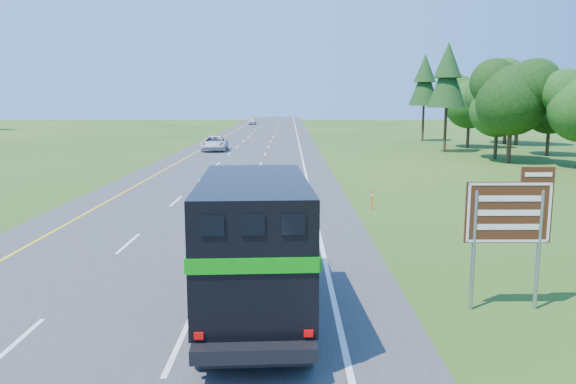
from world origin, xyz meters
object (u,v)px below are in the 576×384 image
horse_truck (254,241)px  white_suv (215,143)px  far_car (252,121)px  exit_sign (510,218)px

horse_truck → white_suv: bearing=95.4°
white_suv → far_car: 66.33m
far_car → exit_sign: exit_sign is taller
far_car → exit_sign: bearing=-82.2°
exit_sign → far_car: bearing=96.4°
horse_truck → far_car: bearing=90.5°
exit_sign → horse_truck: bearing=-177.4°
far_car → white_suv: bearing=-89.0°
white_suv → exit_sign: (13.70, -46.46, 1.61)m
white_suv → far_car: (-0.35, 66.33, -0.07)m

